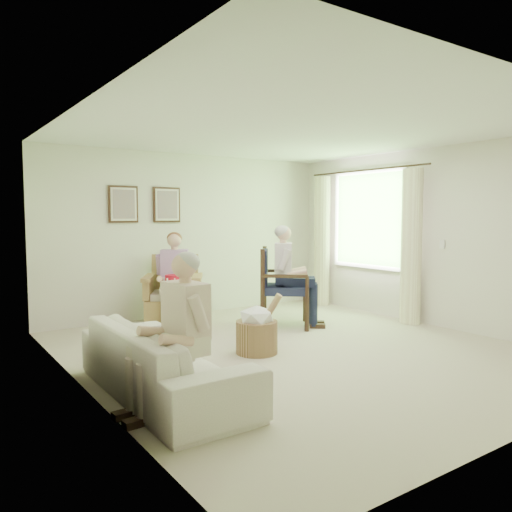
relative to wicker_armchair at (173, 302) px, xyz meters
name	(u,v)px	position (x,y,z in m)	size (l,w,h in m)	color
floor	(299,350)	(0.62, -2.18, -0.32)	(5.50, 5.50, 0.00)	#C2AF9C
back_wall	(192,235)	(0.62, 0.57, 0.98)	(5.00, 0.04, 2.60)	silver
left_wall	(84,250)	(-1.88, -2.18, 0.98)	(0.04, 5.50, 2.60)	silver
right_wall	(431,237)	(3.12, -2.18, 0.98)	(0.04, 5.50, 2.60)	silver
ceiling	(300,130)	(0.62, -2.18, 2.28)	(5.00, 5.50, 0.02)	white
window	(368,217)	(3.09, -0.98, 1.26)	(0.13, 2.50, 1.63)	#2D6B23
curtain_left	(411,247)	(2.95, -1.96, 0.83)	(0.34, 0.34, 2.30)	#FFF9C7
curtain_right	(322,241)	(2.95, 0.00, 0.83)	(0.34, 0.34, 2.30)	#FFF9C7
framed_print_left	(123,204)	(-0.53, 0.53, 1.46)	(0.45, 0.05, 0.55)	#382114
framed_print_right	(167,205)	(0.17, 0.53, 1.46)	(0.45, 0.05, 0.55)	#382114
wicker_armchair	(173,302)	(0.00, 0.00, 0.00)	(0.80, 0.79, 1.02)	tan
wood_armchair	(281,284)	(1.30, -0.94, 0.29)	(0.72, 0.68, 1.12)	black
sofa	(164,360)	(-1.33, -2.65, -0.01)	(0.85, 2.17, 0.63)	silver
person_wicker	(176,273)	(0.00, -0.14, 0.46)	(0.40, 0.63, 1.34)	#BCB297
person_dark	(288,268)	(1.30, -1.13, 0.54)	(0.40, 0.63, 1.44)	#171C33
person_sofa	(184,322)	(-1.33, -3.07, 0.41)	(0.42, 0.63, 1.28)	beige
red_hat	(173,281)	(-0.13, -0.31, 0.36)	(0.33, 0.33, 0.14)	red
hatbox	(257,329)	(0.14, -2.01, -0.04)	(0.62, 0.62, 0.72)	#A27558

